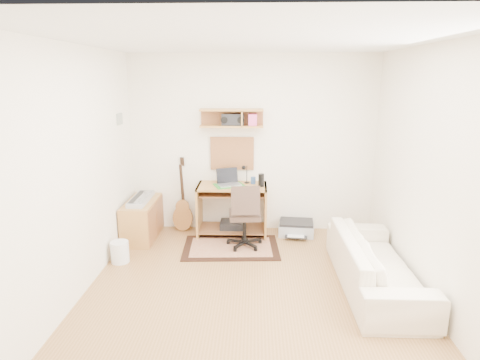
{
  "coord_description": "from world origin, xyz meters",
  "views": [
    {
      "loc": [
        0.03,
        -4.0,
        2.28
      ],
      "look_at": [
        -0.15,
        1.05,
        1.0
      ],
      "focal_mm": 30.81,
      "sensor_mm": 36.0,
      "label": 1
    }
  ],
  "objects_px": {
    "desk": "(232,210)",
    "sofa": "(377,255)",
    "cabinet": "(142,219)",
    "task_chair": "(245,215)",
    "printer": "(296,229)"
  },
  "relations": [
    {
      "from": "desk",
      "to": "task_chair",
      "type": "xyz_separation_m",
      "value": [
        0.19,
        -0.46,
        0.08
      ]
    },
    {
      "from": "desk",
      "to": "sofa",
      "type": "distance_m",
      "value": 2.25
    },
    {
      "from": "task_chair",
      "to": "cabinet",
      "type": "relative_size",
      "value": 1.02
    },
    {
      "from": "printer",
      "to": "task_chair",
      "type": "bearing_deg",
      "value": -141.28
    },
    {
      "from": "task_chair",
      "to": "sofa",
      "type": "distance_m",
      "value": 1.81
    },
    {
      "from": "sofa",
      "to": "cabinet",
      "type": "bearing_deg",
      "value": 65.82
    },
    {
      "from": "desk",
      "to": "task_chair",
      "type": "relative_size",
      "value": 1.09
    },
    {
      "from": "cabinet",
      "to": "task_chair",
      "type": "bearing_deg",
      "value": -10.72
    },
    {
      "from": "desk",
      "to": "sofa",
      "type": "relative_size",
      "value": 0.52
    },
    {
      "from": "task_chair",
      "to": "cabinet",
      "type": "height_order",
      "value": "task_chair"
    },
    {
      "from": "printer",
      "to": "sofa",
      "type": "distance_m",
      "value": 1.72
    },
    {
      "from": "desk",
      "to": "sofa",
      "type": "xyz_separation_m",
      "value": [
        1.67,
        -1.5,
        0.0
      ]
    },
    {
      "from": "cabinet",
      "to": "printer",
      "type": "relative_size",
      "value": 1.78
    },
    {
      "from": "task_chair",
      "to": "sofa",
      "type": "relative_size",
      "value": 0.48
    },
    {
      "from": "desk",
      "to": "cabinet",
      "type": "distance_m",
      "value": 1.31
    }
  ]
}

